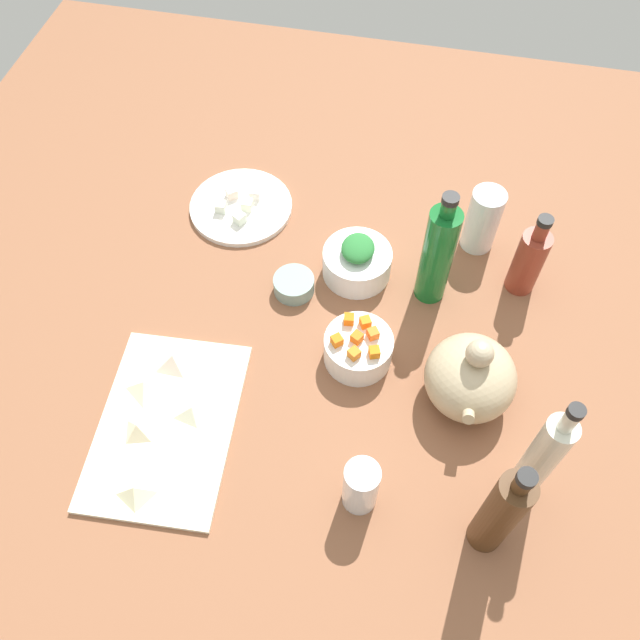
% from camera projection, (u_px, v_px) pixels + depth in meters
% --- Properties ---
extents(tabletop, '(1.90, 1.90, 0.03)m').
position_uv_depth(tabletop, '(320.00, 339.00, 1.25)').
color(tabletop, brown).
rests_on(tabletop, ground).
extents(cutting_board, '(0.36, 0.25, 0.01)m').
position_uv_depth(cutting_board, '(167.00, 425.00, 1.13)').
color(cutting_board, white).
rests_on(cutting_board, tabletop).
extents(plate_tofu, '(0.22, 0.22, 0.01)m').
position_uv_depth(plate_tofu, '(241.00, 207.00, 1.41)').
color(plate_tofu, white).
rests_on(plate_tofu, tabletop).
extents(bowl_greens, '(0.14, 0.14, 0.06)m').
position_uv_depth(bowl_greens, '(357.00, 263.00, 1.29)').
color(bowl_greens, white).
rests_on(bowl_greens, tabletop).
extents(bowl_carrots, '(0.12, 0.12, 0.06)m').
position_uv_depth(bowl_carrots, '(358.00, 349.00, 1.18)').
color(bowl_carrots, white).
rests_on(bowl_carrots, tabletop).
extents(bowl_small_side, '(0.08, 0.08, 0.03)m').
position_uv_depth(bowl_small_side, '(294.00, 285.00, 1.28)').
color(bowl_small_side, gray).
rests_on(bowl_small_side, tabletop).
extents(teapot, '(0.18, 0.16, 0.17)m').
position_uv_depth(teapot, '(470.00, 377.00, 1.11)').
color(teapot, tan).
rests_on(teapot, tabletop).
extents(bottle_0, '(0.05, 0.05, 0.27)m').
position_uv_depth(bottle_0, '(500.00, 513.00, 0.93)').
color(bottle_0, '#4A2D17').
rests_on(bottle_0, tabletop).
extents(bottle_1, '(0.05, 0.05, 0.29)m').
position_uv_depth(bottle_1, '(541.00, 458.00, 0.97)').
color(bottle_1, silver).
rests_on(bottle_1, tabletop).
extents(bottle_2, '(0.06, 0.06, 0.27)m').
position_uv_depth(bottle_2, '(438.00, 254.00, 1.19)').
color(bottle_2, '#156327').
rests_on(bottle_2, tabletop).
extents(bottle_3, '(0.06, 0.06, 0.19)m').
position_uv_depth(bottle_3, '(529.00, 260.00, 1.23)').
color(bottle_3, maroon).
rests_on(bottle_3, tabletop).
extents(drinking_glass_0, '(0.07, 0.07, 0.14)m').
position_uv_depth(drinking_glass_0, '(483.00, 220.00, 1.30)').
color(drinking_glass_0, white).
rests_on(drinking_glass_0, tabletop).
extents(drinking_glass_1, '(0.06, 0.06, 0.11)m').
position_uv_depth(drinking_glass_1, '(361.00, 486.00, 1.01)').
color(drinking_glass_1, white).
rests_on(drinking_glass_1, tabletop).
extents(carrot_cube_0, '(0.03, 0.03, 0.02)m').
position_uv_depth(carrot_cube_0, '(337.00, 340.00, 1.15)').
color(carrot_cube_0, orange).
rests_on(carrot_cube_0, bowl_carrots).
extents(carrot_cube_1, '(0.03, 0.03, 0.02)m').
position_uv_depth(carrot_cube_1, '(354.00, 353.00, 1.13)').
color(carrot_cube_1, orange).
rests_on(carrot_cube_1, bowl_carrots).
extents(carrot_cube_2, '(0.02, 0.02, 0.02)m').
position_uv_depth(carrot_cube_2, '(373.00, 334.00, 1.15)').
color(carrot_cube_2, orange).
rests_on(carrot_cube_2, bowl_carrots).
extents(carrot_cube_3, '(0.02, 0.02, 0.02)m').
position_uv_depth(carrot_cube_3, '(357.00, 337.00, 1.15)').
color(carrot_cube_3, orange).
rests_on(carrot_cube_3, bowl_carrots).
extents(carrot_cube_4, '(0.02, 0.02, 0.02)m').
position_uv_depth(carrot_cube_4, '(349.00, 319.00, 1.17)').
color(carrot_cube_4, orange).
rests_on(carrot_cube_4, bowl_carrots).
extents(carrot_cube_5, '(0.02, 0.02, 0.02)m').
position_uv_depth(carrot_cube_5, '(374.00, 352.00, 1.13)').
color(carrot_cube_5, orange).
rests_on(carrot_cube_5, bowl_carrots).
extents(carrot_cube_6, '(0.02, 0.02, 0.02)m').
position_uv_depth(carrot_cube_6, '(366.00, 320.00, 1.17)').
color(carrot_cube_6, orange).
rests_on(carrot_cube_6, bowl_carrots).
extents(chopped_greens_mound, '(0.08, 0.07, 0.03)m').
position_uv_depth(chopped_greens_mound, '(358.00, 248.00, 1.25)').
color(chopped_greens_mound, '#2A7434').
rests_on(chopped_greens_mound, bowl_greens).
extents(tofu_cube_0, '(0.03, 0.03, 0.02)m').
position_uv_depth(tofu_cube_0, '(232.00, 193.00, 1.41)').
color(tofu_cube_0, '#FBE0CF').
rests_on(tofu_cube_0, plate_tofu).
extents(tofu_cube_1, '(0.02, 0.02, 0.02)m').
position_uv_depth(tofu_cube_1, '(221.00, 207.00, 1.38)').
color(tofu_cube_1, white).
rests_on(tofu_cube_1, plate_tofu).
extents(tofu_cube_2, '(0.02, 0.02, 0.02)m').
position_uv_depth(tofu_cube_2, '(255.00, 194.00, 1.40)').
color(tofu_cube_2, white).
rests_on(tofu_cube_2, plate_tofu).
extents(tofu_cube_3, '(0.02, 0.02, 0.02)m').
position_uv_depth(tofu_cube_3, '(247.00, 205.00, 1.39)').
color(tofu_cube_3, white).
rests_on(tofu_cube_3, plate_tofu).
extents(tofu_cube_4, '(0.03, 0.03, 0.02)m').
position_uv_depth(tofu_cube_4, '(239.00, 218.00, 1.37)').
color(tofu_cube_4, white).
rests_on(tofu_cube_4, plate_tofu).
extents(dumpling_0, '(0.07, 0.06, 0.02)m').
position_uv_depth(dumpling_0, '(144.00, 385.00, 1.15)').
color(dumpling_0, beige).
rests_on(dumpling_0, cutting_board).
extents(dumpling_1, '(0.06, 0.06, 0.03)m').
position_uv_depth(dumpling_1, '(138.00, 428.00, 1.10)').
color(dumpling_1, beige).
rests_on(dumpling_1, cutting_board).
extents(dumpling_2, '(0.06, 0.06, 0.03)m').
position_uv_depth(dumpling_2, '(135.00, 490.00, 1.04)').
color(dumpling_2, beige).
rests_on(dumpling_2, cutting_board).
extents(dumpling_3, '(0.06, 0.07, 0.02)m').
position_uv_depth(dumpling_3, '(192.00, 410.00, 1.12)').
color(dumpling_3, beige).
rests_on(dumpling_3, cutting_board).
extents(dumpling_4, '(0.08, 0.08, 0.03)m').
position_uv_depth(dumpling_4, '(173.00, 359.00, 1.18)').
color(dumpling_4, beige).
rests_on(dumpling_4, cutting_board).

